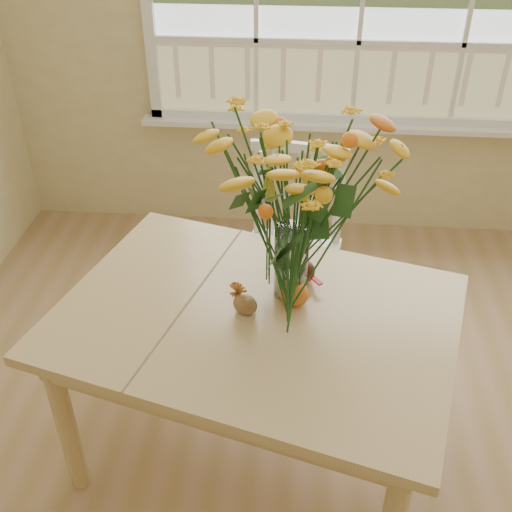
{
  "coord_description": "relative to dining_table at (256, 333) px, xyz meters",
  "views": [
    {
      "loc": [
        -0.27,
        -1.1,
        2.02
      ],
      "look_at": [
        -0.41,
        0.48,
        0.93
      ],
      "focal_mm": 42.0,
      "sensor_mm": 36.0,
      "label": 1
    }
  ],
  "objects": [
    {
      "name": "wall_back",
      "position": [
        0.41,
        1.79,
        0.73
      ],
      "size": [
        4.0,
        0.02,
        2.7
      ],
      "primitive_type": "cube",
      "color": "#D0B985",
      "rests_on": "floor"
    },
    {
      "name": "dining_table",
      "position": [
        0.0,
        0.0,
        0.0
      ],
      "size": [
        1.53,
        1.27,
        0.71
      ],
      "rotation": [
        0.0,
        0.0,
        -0.27
      ],
      "color": "tan",
      "rests_on": "floor"
    },
    {
      "name": "windsor_chair",
      "position": [
        0.11,
        0.78,
        -0.1
      ],
      "size": [
        0.49,
        0.47,
        0.93
      ],
      "rotation": [
        0.0,
        0.0,
        -0.16
      ],
      "color": "white",
      "rests_on": "floor"
    },
    {
      "name": "flower_vase",
      "position": [
        0.11,
        0.12,
        0.49
      ],
      "size": [
        0.55,
        0.55,
        0.66
      ],
      "color": "white",
      "rests_on": "dining_table"
    },
    {
      "name": "pumpkin",
      "position": [
        0.13,
        0.06,
        0.13
      ],
      "size": [
        0.1,
        0.1,
        0.08
      ],
      "primitive_type": "ellipsoid",
      "color": "#C15416",
      "rests_on": "dining_table"
    },
    {
      "name": "turkey_figurine",
      "position": [
        -0.03,
        -0.01,
        0.14
      ],
      "size": [
        0.11,
        0.1,
        0.11
      ],
      "rotation": [
        0.0,
        0.0,
        -0.45
      ],
      "color": "#CCB78C",
      "rests_on": "dining_table"
    },
    {
      "name": "dark_gourd",
      "position": [
        0.16,
        0.2,
        0.13
      ],
      "size": [
        0.13,
        0.12,
        0.08
      ],
      "color": "#38160F",
      "rests_on": "dining_table"
    }
  ]
}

